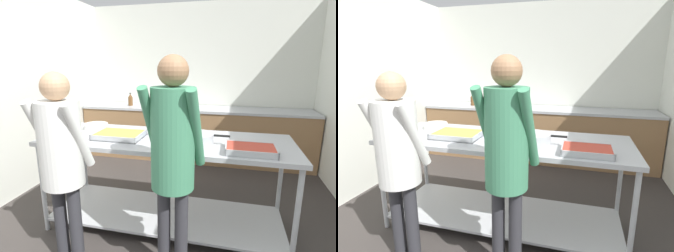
% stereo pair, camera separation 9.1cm
% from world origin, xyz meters
% --- Properties ---
extents(wall_rear, '(4.00, 0.06, 2.65)m').
position_xyz_m(wall_rear, '(0.00, 3.91, 1.32)').
color(wall_rear, silver).
rests_on(wall_rear, ground_plane).
extents(wall_left, '(0.06, 4.03, 2.65)m').
position_xyz_m(wall_left, '(-1.97, 1.95, 1.32)').
color(wall_left, silver).
rests_on(wall_left, ground_plane).
extents(back_counter, '(3.84, 0.65, 0.91)m').
position_xyz_m(back_counter, '(-0.00, 3.54, 0.46)').
color(back_counter, olive).
rests_on(back_counter, ground_plane).
extents(serving_counter, '(2.38, 0.85, 0.93)m').
position_xyz_m(serving_counter, '(0.02, 1.52, 0.63)').
color(serving_counter, '#ADAFB5').
rests_on(serving_counter, ground_plane).
extents(plate_stack, '(0.27, 0.27, 0.06)m').
position_xyz_m(plate_stack, '(-0.82, 1.71, 0.96)').
color(plate_stack, white).
rests_on(plate_stack, serving_counter).
extents(serving_tray_vegetables, '(0.46, 0.34, 0.05)m').
position_xyz_m(serving_tray_vegetables, '(-0.43, 1.44, 0.96)').
color(serving_tray_vegetables, '#ADAFB5').
rests_on(serving_tray_vegetables, serving_counter).
extents(broccoli_bowl, '(0.22, 0.22, 0.11)m').
position_xyz_m(broccoli_bowl, '(-0.05, 1.63, 0.97)').
color(broccoli_bowl, '#3D668C').
rests_on(broccoli_bowl, serving_counter).
extents(sauce_pan, '(0.46, 0.32, 0.10)m').
position_xyz_m(sauce_pan, '(0.32, 1.43, 0.99)').
color(sauce_pan, '#ADAFB5').
rests_on(sauce_pan, serving_counter).
extents(serving_tray_roast, '(0.40, 0.29, 0.05)m').
position_xyz_m(serving_tray_roast, '(0.79, 1.29, 0.96)').
color(serving_tray_roast, '#ADAFB5').
rests_on(serving_tray_roast, serving_counter).
extents(guest_serving_left, '(0.44, 0.33, 1.58)m').
position_xyz_m(guest_serving_left, '(-0.62, 0.81, 0.98)').
color(guest_serving_left, '#2D2D33').
rests_on(guest_serving_left, ground_plane).
extents(guest_serving_right, '(0.44, 0.38, 1.70)m').
position_xyz_m(guest_serving_right, '(0.24, 0.85, 1.07)').
color(guest_serving_right, '#2D2D33').
rests_on(guest_serving_right, ground_plane).
extents(water_bottle, '(0.08, 0.08, 0.23)m').
position_xyz_m(water_bottle, '(-1.13, 3.49, 1.01)').
color(water_bottle, brown).
rests_on(water_bottle, back_counter).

